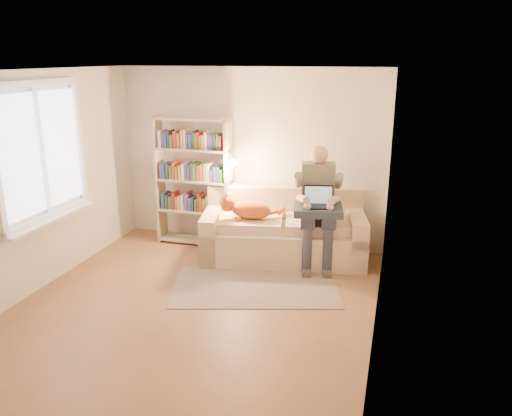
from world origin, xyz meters
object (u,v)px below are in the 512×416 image
(sofa, at_px, (284,234))
(person, at_px, (318,199))
(bookshelf, at_px, (194,175))
(laptop, at_px, (322,201))
(cat, at_px, (244,209))

(sofa, bearing_deg, person, -20.04)
(sofa, height_order, bookshelf, bookshelf)
(sofa, xyz_separation_m, person, (0.47, -0.07, 0.56))
(person, height_order, bookshelf, bookshelf)
(person, relative_size, laptop, 3.65)
(sofa, relative_size, bookshelf, 1.24)
(sofa, xyz_separation_m, laptop, (0.55, -0.21, 0.58))
(cat, distance_m, bookshelf, 1.04)
(cat, relative_size, bookshelf, 0.42)
(cat, height_order, laptop, laptop)
(sofa, relative_size, person, 1.48)
(person, relative_size, cat, 1.99)
(bookshelf, bearing_deg, person, -6.92)
(cat, xyz_separation_m, bookshelf, (-0.90, 0.40, 0.33))
(person, height_order, laptop, person)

